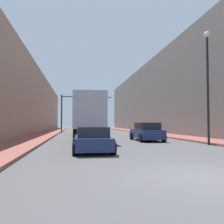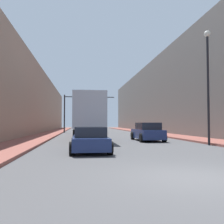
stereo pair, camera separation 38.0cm
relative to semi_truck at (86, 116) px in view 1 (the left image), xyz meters
The scene contains 10 objects.
ground_plane 18.33m from the semi_truck, 82.35° to the right, with size 200.00×200.00×0.00m, color #4C4C4F.
sidewalk_right 15.48m from the semi_truck, 51.30° to the left, with size 2.89×80.00×0.15m.
sidewalk_left 13.05m from the semi_truck, 111.62° to the left, with size 2.89×80.00×0.15m.
building_right 18.82m from the semi_truck, 40.46° to the left, with size 6.00×80.00×11.88m.
building_left 15.30m from the semi_truck, 127.52° to the left, with size 6.00×80.00×9.46m.
semi_truck is the anchor object (origin of this frame).
sedan_car 11.33m from the semi_truck, 90.81° to the right, with size 2.03×4.56×1.30m.
suv_car 6.49m from the semi_truck, 37.85° to the right, with size 2.10×4.60×1.54m.
traffic_signal_gantry 15.53m from the semi_truck, 93.22° to the left, with size 8.02×0.35×5.98m.
street_lamp 12.05m from the semi_truck, 47.08° to the right, with size 0.44×0.44×7.87m.
Camera 1 is at (-3.48, -6.46, 1.49)m, focal length 40.00 mm.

